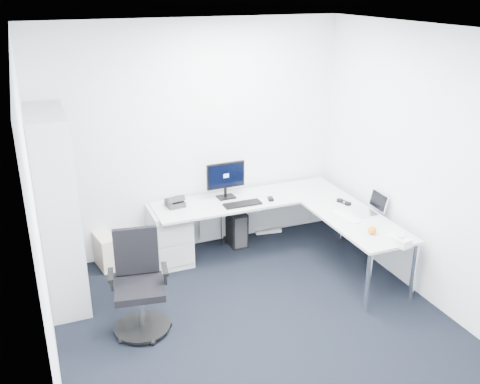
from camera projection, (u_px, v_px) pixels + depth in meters
name	position (u px, v px, depth m)	size (l,w,h in m)	color
ground	(268.00, 340.00, 4.88)	(4.20, 4.20, 0.00)	black
ceiling	(275.00, 33.00, 3.89)	(4.20, 4.20, 0.00)	white
wall_back	(194.00, 139.00, 6.20)	(3.60, 0.02, 2.70)	white
wall_front	(457.00, 361.00, 2.58)	(3.60, 0.02, 2.70)	white
wall_left	(39.00, 241.00, 3.76)	(0.02, 4.20, 2.70)	white
wall_right	(445.00, 176.00, 5.01)	(0.02, 4.20, 2.70)	white
l_desk	(261.00, 235.00, 6.16)	(2.29, 1.28, 0.67)	#BABDBD
drawer_pedestal	(170.00, 236.00, 6.15)	(0.43, 0.53, 0.65)	#BABDBD
bookshelf	(56.00, 210.00, 5.20)	(0.38, 0.98, 1.96)	#B1B3B3
task_chair	(139.00, 286.00, 4.84)	(0.54, 0.54, 0.97)	black
black_pc_tower	(234.00, 226.00, 6.65)	(0.20, 0.45, 0.44)	black
beige_pc_tower	(105.00, 250.00, 6.09)	(0.18, 0.41, 0.39)	beige
power_strip	(269.00, 231.00, 6.96)	(0.34, 0.06, 0.04)	white
monitor	(226.00, 180.00, 6.23)	(0.47, 0.15, 0.45)	black
black_keyboard	(242.00, 204.00, 6.11)	(0.44, 0.16, 0.02)	black
mouse	(271.00, 199.00, 6.24)	(0.06, 0.10, 0.03)	black
desk_phone	(175.00, 201.00, 6.06)	(0.19, 0.19, 0.13)	#2B2B2D
laptop	(364.00, 203.00, 5.88)	(0.31, 0.30, 0.22)	silver
white_keyboard	(346.00, 217.00, 5.80)	(0.11, 0.38, 0.01)	white
headphones	(344.00, 201.00, 6.16)	(0.11, 0.18, 0.05)	black
orange_fruit	(372.00, 230.00, 5.39)	(0.08, 0.08, 0.08)	orange
tissue_box	(399.00, 241.00, 5.18)	(0.12, 0.23, 0.08)	white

